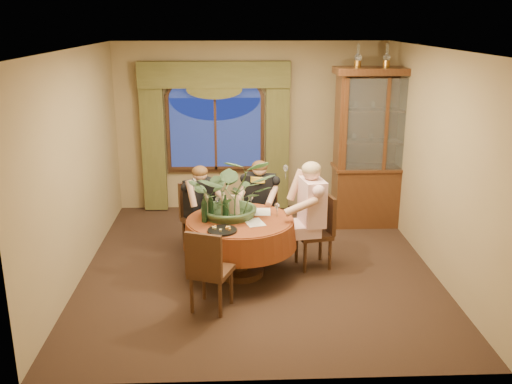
{
  "coord_description": "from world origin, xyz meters",
  "views": [
    {
      "loc": [
        -0.32,
        -6.94,
        3.15
      ],
      "look_at": [
        -0.04,
        -0.25,
        1.1
      ],
      "focal_mm": 40.0,
      "sensor_mm": 36.0,
      "label": 1
    }
  ],
  "objects_px": {
    "wine_bottle_3": "(211,207)",
    "wine_bottle_4": "(204,209)",
    "chair_back": "(200,218)",
    "chair_back_right": "(260,214)",
    "oil_lamp_left": "(358,56)",
    "wine_bottle_2": "(224,205)",
    "person_scarf": "(260,205)",
    "olive_bowl": "(243,218)",
    "oil_lamp_right": "(416,55)",
    "centerpiece_plant": "(232,164)",
    "dining_table": "(240,247)",
    "wine_bottle_1": "(206,203)",
    "oil_lamp_center": "(387,55)",
    "stoneware_vase": "(234,205)",
    "china_cabinet": "(381,148)",
    "wine_bottle_0": "(225,208)",
    "person_pink": "(312,216)",
    "chair_right": "(313,232)",
    "person_back": "(200,210)",
    "chair_front_left": "(211,269)"
  },
  "relations": [
    {
      "from": "chair_front_left",
      "to": "person_pink",
      "type": "distance_m",
      "value": 1.64
    },
    {
      "from": "china_cabinet",
      "to": "wine_bottle_3",
      "type": "bearing_deg",
      "value": -144.79
    },
    {
      "from": "oil_lamp_center",
      "to": "person_scarf",
      "type": "bearing_deg",
      "value": -154.18
    },
    {
      "from": "oil_lamp_right",
      "to": "person_scarf",
      "type": "xyz_separation_m",
      "value": [
        -2.34,
        -0.92,
        -1.98
      ]
    },
    {
      "from": "oil_lamp_center",
      "to": "chair_back",
      "type": "bearing_deg",
      "value": -160.25
    },
    {
      "from": "wine_bottle_0",
      "to": "wine_bottle_1",
      "type": "relative_size",
      "value": 1.0
    },
    {
      "from": "chair_back_right",
      "to": "person_scarf",
      "type": "relative_size",
      "value": 0.75
    },
    {
      "from": "stoneware_vase",
      "to": "person_pink",
      "type": "bearing_deg",
      "value": -0.03
    },
    {
      "from": "oil_lamp_right",
      "to": "olive_bowl",
      "type": "bearing_deg",
      "value": -144.58
    },
    {
      "from": "chair_right",
      "to": "person_back",
      "type": "distance_m",
      "value": 1.58
    },
    {
      "from": "chair_back",
      "to": "olive_bowl",
      "type": "bearing_deg",
      "value": 90.56
    },
    {
      "from": "wine_bottle_3",
      "to": "wine_bottle_4",
      "type": "distance_m",
      "value": 0.11
    },
    {
      "from": "chair_right",
      "to": "wine_bottle_1",
      "type": "bearing_deg",
      "value": 80.48
    },
    {
      "from": "person_back",
      "to": "wine_bottle_4",
      "type": "relative_size",
      "value": 3.83
    },
    {
      "from": "oil_lamp_center",
      "to": "person_back",
      "type": "xyz_separation_m",
      "value": [
        -2.74,
        -1.09,
        -1.99
      ]
    },
    {
      "from": "person_pink",
      "to": "wine_bottle_0",
      "type": "relative_size",
      "value": 4.37
    },
    {
      "from": "person_scarf",
      "to": "olive_bowl",
      "type": "bearing_deg",
      "value": 92.98
    },
    {
      "from": "oil_lamp_right",
      "to": "centerpiece_plant",
      "type": "xyz_separation_m",
      "value": [
        -2.72,
        -1.65,
        -1.2
      ]
    },
    {
      "from": "wine_bottle_4",
      "to": "stoneware_vase",
      "type": "bearing_deg",
      "value": 33.35
    },
    {
      "from": "person_scarf",
      "to": "wine_bottle_2",
      "type": "bearing_deg",
      "value": 77.69
    },
    {
      "from": "oil_lamp_center",
      "to": "stoneware_vase",
      "type": "height_order",
      "value": "oil_lamp_center"
    },
    {
      "from": "china_cabinet",
      "to": "wine_bottle_0",
      "type": "relative_size",
      "value": 7.43
    },
    {
      "from": "dining_table",
      "to": "person_scarf",
      "type": "height_order",
      "value": "person_scarf"
    },
    {
      "from": "stoneware_vase",
      "to": "centerpiece_plant",
      "type": "xyz_separation_m",
      "value": [
        -0.02,
        -0.0,
        0.53
      ]
    },
    {
      "from": "oil_lamp_left",
      "to": "wine_bottle_2",
      "type": "distance_m",
      "value": 3.14
    },
    {
      "from": "person_scarf",
      "to": "stoneware_vase",
      "type": "distance_m",
      "value": 0.84
    },
    {
      "from": "chair_back",
      "to": "chair_back_right",
      "type": "bearing_deg",
      "value": 156.7
    },
    {
      "from": "chair_back_right",
      "to": "dining_table",
      "type": "bearing_deg",
      "value": 90.0
    },
    {
      "from": "chair_right",
      "to": "wine_bottle_1",
      "type": "xyz_separation_m",
      "value": [
        -1.38,
        -0.07,
        0.44
      ]
    },
    {
      "from": "oil_lamp_left",
      "to": "person_pink",
      "type": "xyz_separation_m",
      "value": [
        -0.85,
        -1.65,
        -1.9
      ]
    },
    {
      "from": "centerpiece_plant",
      "to": "wine_bottle_1",
      "type": "distance_m",
      "value": 0.61
    },
    {
      "from": "oil_lamp_center",
      "to": "dining_table",
      "type": "bearing_deg",
      "value": -140.69
    },
    {
      "from": "chair_right",
      "to": "person_scarf",
      "type": "relative_size",
      "value": 0.75
    },
    {
      "from": "china_cabinet",
      "to": "person_pink",
      "type": "bearing_deg",
      "value": -127.87
    },
    {
      "from": "person_pink",
      "to": "wine_bottle_0",
      "type": "height_order",
      "value": "person_pink"
    },
    {
      "from": "wine_bottle_0",
      "to": "centerpiece_plant",
      "type": "bearing_deg",
      "value": 65.87
    },
    {
      "from": "person_back",
      "to": "person_scarf",
      "type": "bearing_deg",
      "value": 154.27
    },
    {
      "from": "china_cabinet",
      "to": "centerpiece_plant",
      "type": "height_order",
      "value": "china_cabinet"
    },
    {
      "from": "person_back",
      "to": "chair_back",
      "type": "bearing_deg",
      "value": -121.68
    },
    {
      "from": "person_back",
      "to": "wine_bottle_0",
      "type": "height_order",
      "value": "person_back"
    },
    {
      "from": "oil_lamp_left",
      "to": "chair_back",
      "type": "relative_size",
      "value": 0.35
    },
    {
      "from": "olive_bowl",
      "to": "wine_bottle_3",
      "type": "height_order",
      "value": "wine_bottle_3"
    },
    {
      "from": "person_pink",
      "to": "oil_lamp_right",
      "type": "bearing_deg",
      "value": -55.65
    },
    {
      "from": "dining_table",
      "to": "wine_bottle_1",
      "type": "distance_m",
      "value": 0.7
    },
    {
      "from": "chair_right",
      "to": "wine_bottle_0",
      "type": "relative_size",
      "value": 2.91
    },
    {
      "from": "person_scarf",
      "to": "olive_bowl",
      "type": "height_order",
      "value": "person_scarf"
    },
    {
      "from": "chair_front_left",
      "to": "person_scarf",
      "type": "xyz_separation_m",
      "value": [
        0.63,
        1.75,
        0.16
      ]
    },
    {
      "from": "oil_lamp_left",
      "to": "wine_bottle_0",
      "type": "bearing_deg",
      "value": -136.57
    },
    {
      "from": "chair_back_right",
      "to": "wine_bottle_4",
      "type": "bearing_deg",
      "value": 72.17
    },
    {
      "from": "person_back",
      "to": "centerpiece_plant",
      "type": "height_order",
      "value": "centerpiece_plant"
    }
  ]
}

